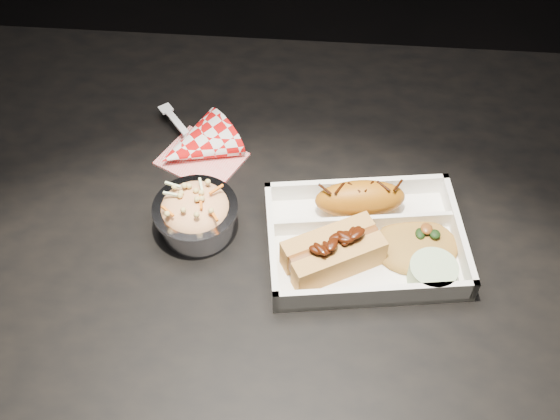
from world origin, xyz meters
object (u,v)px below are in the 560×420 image
object	(u,v)px
napkin_fork	(195,146)
dining_table	(284,263)
fried_pastry	(360,199)
foil_coleslaw_cup	(196,213)
food_tray	(364,242)
hotdog	(333,251)

from	to	relation	value
napkin_fork	dining_table	bearing A→B (deg)	11.00
fried_pastry	foil_coleslaw_cup	size ratio (longest dim) A/B	1.09
dining_table	fried_pastry	xyz separation A→B (m)	(0.10, 0.03, 0.12)
dining_table	food_tray	size ratio (longest dim) A/B	4.39
food_tray	foil_coleslaw_cup	distance (m)	0.22
dining_table	hotdog	size ratio (longest dim) A/B	8.87
hotdog	napkin_fork	size ratio (longest dim) A/B	0.85
fried_pastry	napkin_fork	size ratio (longest dim) A/B	0.76
fried_pastry	napkin_fork	world-z (taller)	napkin_fork
hotdog	napkin_fork	xyz separation A→B (m)	(-0.20, 0.18, -0.02)
dining_table	foil_coleslaw_cup	distance (m)	0.17
fried_pastry	napkin_fork	xyz separation A→B (m)	(-0.24, 0.09, -0.02)
hotdog	napkin_fork	distance (m)	0.27
food_tray	napkin_fork	size ratio (longest dim) A/B	1.72
food_tray	hotdog	xyz separation A→B (m)	(-0.04, -0.03, 0.02)
food_tray	napkin_fork	xyz separation A→B (m)	(-0.24, 0.15, 0.01)
hotdog	foil_coleslaw_cup	bearing A→B (deg)	136.81
fried_pastry	hotdog	distance (m)	0.09
dining_table	fried_pastry	distance (m)	0.16
dining_table	hotdog	bearing A→B (deg)	-42.82
hotdog	napkin_fork	bearing A→B (deg)	109.63
food_tray	fried_pastry	xyz separation A→B (m)	(-0.01, 0.05, 0.02)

